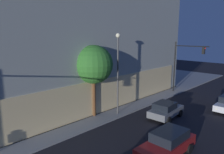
{
  "coord_description": "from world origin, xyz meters",
  "views": [
    {
      "loc": [
        -5.55,
        -8.14,
        8.04
      ],
      "look_at": [
        7.85,
        4.74,
        4.4
      ],
      "focal_mm": 34.81,
      "sensor_mm": 36.0,
      "label": 1
    }
  ],
  "objects_px": {
    "modern_building": "(51,20)",
    "car_red": "(167,144)",
    "sidewalk_tree": "(94,65)",
    "street_lamp_sidewalk": "(118,64)",
    "car_grey": "(166,110)",
    "traffic_light_far_corner": "(184,60)"
  },
  "relations": [
    {
      "from": "car_grey",
      "to": "car_red",
      "type": "bearing_deg",
      "value": -148.88
    },
    {
      "from": "street_lamp_sidewalk",
      "to": "modern_building",
      "type": "bearing_deg",
      "value": 90.25
    },
    {
      "from": "car_red",
      "to": "car_grey",
      "type": "height_order",
      "value": "car_red"
    },
    {
      "from": "car_grey",
      "to": "sidewalk_tree",
      "type": "bearing_deg",
      "value": 131.83
    },
    {
      "from": "modern_building",
      "to": "sidewalk_tree",
      "type": "bearing_deg",
      "value": -100.84
    },
    {
      "from": "sidewalk_tree",
      "to": "car_grey",
      "type": "xyz_separation_m",
      "value": [
        4.64,
        -5.19,
        -4.42
      ]
    },
    {
      "from": "modern_building",
      "to": "car_red",
      "type": "relative_size",
      "value": 6.23
    },
    {
      "from": "car_red",
      "to": "modern_building",
      "type": "bearing_deg",
      "value": 80.31
    },
    {
      "from": "sidewalk_tree",
      "to": "street_lamp_sidewalk",
      "type": "bearing_deg",
      "value": -31.01
    },
    {
      "from": "street_lamp_sidewalk",
      "to": "car_red",
      "type": "xyz_separation_m",
      "value": [
        -3.33,
        -7.53,
        -4.31
      ]
    },
    {
      "from": "traffic_light_far_corner",
      "to": "sidewalk_tree",
      "type": "relative_size",
      "value": 0.99
    },
    {
      "from": "modern_building",
      "to": "traffic_light_far_corner",
      "type": "distance_m",
      "value": 18.36
    },
    {
      "from": "car_red",
      "to": "car_grey",
      "type": "xyz_separation_m",
      "value": [
        5.93,
        3.58,
        -0.05
      ]
    },
    {
      "from": "sidewalk_tree",
      "to": "car_grey",
      "type": "bearing_deg",
      "value": -48.17
    },
    {
      "from": "traffic_light_far_corner",
      "to": "car_red",
      "type": "height_order",
      "value": "traffic_light_far_corner"
    },
    {
      "from": "modern_building",
      "to": "car_red",
      "type": "bearing_deg",
      "value": -99.69
    },
    {
      "from": "sidewalk_tree",
      "to": "car_red",
      "type": "height_order",
      "value": "sidewalk_tree"
    },
    {
      "from": "car_grey",
      "to": "traffic_light_far_corner",
      "type": "bearing_deg",
      "value": 17.24
    },
    {
      "from": "street_lamp_sidewalk",
      "to": "sidewalk_tree",
      "type": "height_order",
      "value": "street_lamp_sidewalk"
    },
    {
      "from": "street_lamp_sidewalk",
      "to": "car_red",
      "type": "distance_m",
      "value": 9.3
    },
    {
      "from": "traffic_light_far_corner",
      "to": "street_lamp_sidewalk",
      "type": "relative_size",
      "value": 0.86
    },
    {
      "from": "street_lamp_sidewalk",
      "to": "car_red",
      "type": "height_order",
      "value": "street_lamp_sidewalk"
    }
  ]
}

